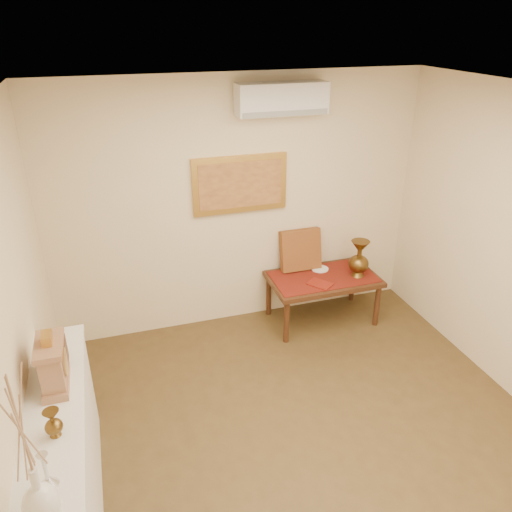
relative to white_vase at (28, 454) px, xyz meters
name	(u,v)px	position (x,y,z in m)	size (l,w,h in m)	color
floor	(320,461)	(1.82, 0.73, -1.44)	(4.50, 4.50, 0.00)	brown
ceiling	(348,110)	(1.82, 0.73, 1.26)	(4.50, 4.50, 0.00)	white
wall_back	(240,206)	(1.82, 2.98, -0.09)	(4.00, 0.02, 2.70)	beige
wall_left	(7,376)	(-0.18, 0.73, -0.09)	(0.02, 4.50, 2.70)	beige
white_vase	(28,454)	(0.00, 0.00, 0.00)	(0.18, 0.18, 0.92)	white
candlestick	(45,470)	(0.00, 0.24, -0.36)	(0.10, 0.10, 0.21)	silver
brass_urn_small	(52,420)	(0.02, 0.58, -0.34)	(0.10, 0.10, 0.23)	brown
table_cloth	(323,277)	(2.67, 2.61, -0.89)	(1.14, 0.59, 0.01)	maroon
brass_urn_tall	(359,255)	(3.04, 2.52, -0.63)	(0.23, 0.23, 0.51)	brown
plate	(320,269)	(2.70, 2.78, -0.88)	(0.20, 0.20, 0.01)	white
menu	(320,284)	(2.55, 2.46, -0.88)	(0.18, 0.25, 0.01)	maroon
cushion	(300,250)	(2.49, 2.88, -0.65)	(0.46, 0.10, 0.46)	#5E1D12
display_ledge	(66,476)	(-0.01, 0.73, -0.95)	(0.37, 2.02, 0.98)	silver
mantel_clock	(53,364)	(0.01, 1.04, -0.29)	(0.17, 0.36, 0.41)	#9F7252
wooden_chest	(54,352)	(0.00, 1.25, -0.34)	(0.16, 0.21, 0.24)	#9F7252
low_table	(323,282)	(2.67, 2.61, -0.96)	(1.20, 0.70, 0.55)	#442514
painting	(240,184)	(1.82, 2.95, 0.16)	(1.00, 0.06, 0.60)	gold
ac_unit	(282,99)	(2.22, 2.85, 1.01)	(0.90, 0.25, 0.30)	silver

